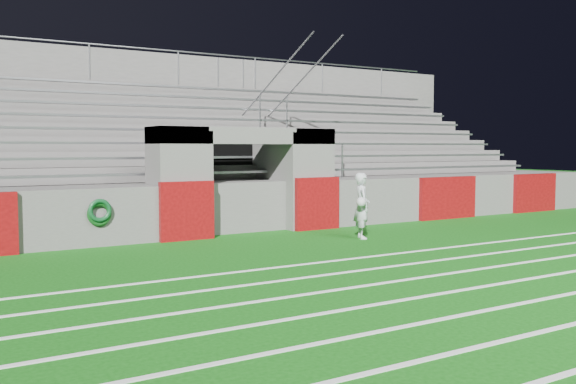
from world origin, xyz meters
TOP-DOWN VIEW (x-y plane):
  - ground at (0.00, 0.00)m, footprint 90.00×90.00m
  - field_markings at (0.00, -5.00)m, footprint 28.00×8.09m
  - stadium_structure at (0.00, 7.97)m, footprint 26.00×8.48m
  - goalkeeper_with_ball at (1.76, 1.05)m, footprint 0.64×0.72m
  - hose_coil at (-3.79, 2.93)m, footprint 0.52×0.15m

SIDE VIEW (x-z plane):
  - ground at x=0.00m, z-range 0.00..0.00m
  - field_markings at x=0.00m, z-range 0.00..0.01m
  - hose_coil at x=-3.79m, z-range 0.46..1.04m
  - goalkeeper_with_ball at x=1.76m, z-range 0.00..1.54m
  - stadium_structure at x=0.00m, z-range -1.22..4.20m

